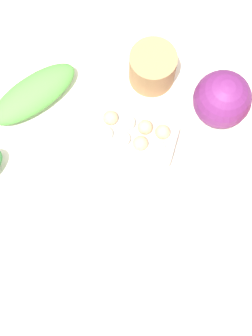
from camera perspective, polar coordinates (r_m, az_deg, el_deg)
name	(u,v)px	position (r m, az deg, el deg)	size (l,w,h in m)	color
ground_plane	(126,216)	(2.14, 0.00, -5.92)	(8.00, 8.00, 0.00)	#B2A899
dining_table	(126,179)	(1.48, 0.00, -1.29)	(1.45, 0.88, 0.78)	silver
cabbage_purple	(222,99)	(1.40, 11.64, 8.19)	(0.17, 0.17, 0.17)	#601E5B
egg_carton	(134,136)	(1.37, 0.97, 3.88)	(0.26, 0.15, 0.09)	#A8A8A3
paper_bag	(152,68)	(1.44, 3.24, 12.11)	(0.14, 0.14, 0.12)	#997047
greens_bunch_scallion	(34,94)	(1.45, -11.19, 8.84)	(0.29, 0.11, 0.08)	#4C933D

